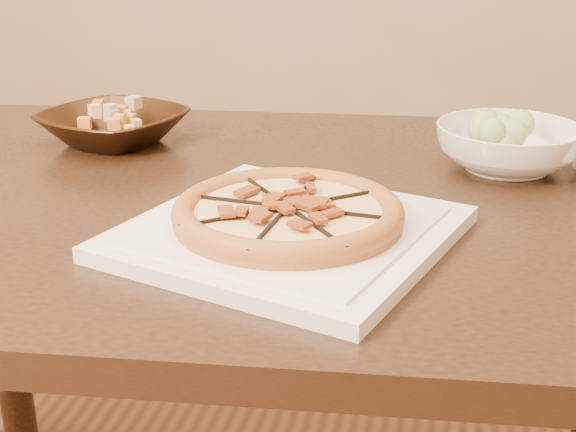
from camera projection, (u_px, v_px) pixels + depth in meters
name	position (u px, v px, depth m)	size (l,w,h in m)	color
dining_table	(224.00, 263.00, 1.10)	(1.40, 0.98, 0.75)	black
plate	(288.00, 232.00, 0.90)	(0.42, 0.42, 0.02)	white
pizza	(288.00, 213.00, 0.89)	(0.26, 0.26, 0.03)	#AC692B
bronze_bowl	(113.00, 127.00, 1.26)	(0.21, 0.21, 0.05)	#3B2415
mixed_dish	(111.00, 102.00, 1.25)	(0.09, 0.10, 0.03)	tan
salad_bowl	(508.00, 147.00, 1.14)	(0.20, 0.20, 0.06)	white
salad	(510.00, 113.00, 1.12)	(0.08, 0.10, 0.04)	#A4BC6F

